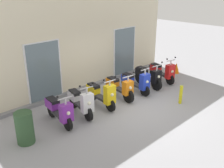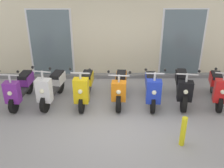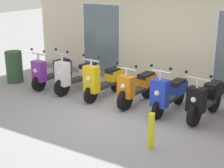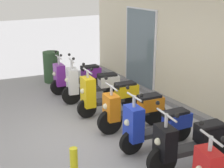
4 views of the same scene
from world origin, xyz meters
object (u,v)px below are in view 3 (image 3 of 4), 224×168
(scooter_yellow, at_px, (103,80))
(scooter_orange, at_px, (137,87))
(trash_bin, at_px, (14,67))
(scooter_white, at_px, (76,75))
(curb_bollard, at_px, (151,131))
(scooter_blue, at_px, (169,93))
(scooter_purple, at_px, (52,71))
(scooter_black, at_px, (205,99))

(scooter_yellow, distance_m, scooter_orange, 0.99)
(scooter_yellow, height_order, trash_bin, scooter_yellow)
(scooter_white, distance_m, curb_bollard, 3.72)
(scooter_white, height_order, scooter_blue, scooter_white)
(scooter_purple, relative_size, scooter_black, 0.97)
(scooter_purple, relative_size, scooter_white, 0.96)
(trash_bin, relative_size, curb_bollard, 1.35)
(scooter_white, distance_m, scooter_blue, 2.78)
(scooter_blue, relative_size, trash_bin, 1.66)
(scooter_purple, bearing_deg, scooter_yellow, -0.38)
(curb_bollard, bearing_deg, scooter_blue, 102.48)
(scooter_black, height_order, trash_bin, scooter_black)
(scooter_white, xyz_separation_m, scooter_yellow, (0.92, -0.03, 0.01))
(scooter_orange, height_order, trash_bin, scooter_orange)
(scooter_blue, bearing_deg, scooter_white, 178.90)
(scooter_purple, height_order, scooter_yellow, scooter_yellow)
(scooter_white, relative_size, trash_bin, 1.68)
(scooter_purple, distance_m, scooter_orange, 2.77)
(scooter_yellow, distance_m, scooter_blue, 1.86)
(scooter_white, distance_m, scooter_orange, 1.90)
(scooter_orange, bearing_deg, scooter_white, -179.49)
(scooter_blue, height_order, curb_bollard, scooter_blue)
(scooter_yellow, bearing_deg, curb_bollard, -39.51)
(scooter_yellow, bearing_deg, trash_bin, -175.79)
(scooter_yellow, xyz_separation_m, scooter_orange, (0.99, 0.05, -0.04))
(scooter_white, bearing_deg, scooter_blue, -1.10)
(scooter_yellow, relative_size, scooter_blue, 1.01)
(scooter_orange, relative_size, curb_bollard, 2.27)
(scooter_white, height_order, scooter_orange, scooter_white)
(scooter_purple, height_order, trash_bin, scooter_purple)
(scooter_black, distance_m, curb_bollard, 1.94)
(scooter_purple, distance_m, trash_bin, 1.30)
(scooter_orange, xyz_separation_m, trash_bin, (-4.05, -0.27, 0.02))
(scooter_yellow, bearing_deg, scooter_orange, 2.79)
(scooter_white, relative_size, curb_bollard, 2.26)
(scooter_purple, bearing_deg, scooter_orange, 0.75)
(scooter_yellow, distance_m, curb_bollard, 2.95)
(scooter_orange, distance_m, trash_bin, 4.06)
(scooter_white, relative_size, scooter_yellow, 1.00)
(scooter_yellow, relative_size, scooter_orange, 1.00)
(scooter_white, bearing_deg, scooter_purple, -178.73)
(trash_bin, height_order, curb_bollard, trash_bin)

